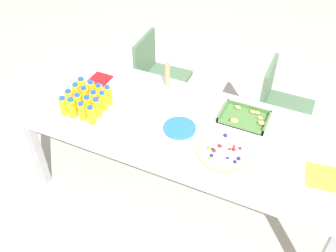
{
  "coord_description": "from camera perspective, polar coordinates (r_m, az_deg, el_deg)",
  "views": [
    {
      "loc": [
        0.68,
        -1.75,
        2.39
      ],
      "look_at": [
        -0.08,
        -0.09,
        0.74
      ],
      "focal_mm": 40.1,
      "sensor_mm": 36.0,
      "label": 1
    }
  ],
  "objects": [
    {
      "name": "ground_plane",
      "position": [
        3.04,
        2.16,
        -9.89
      ],
      "size": [
        12.0,
        12.0,
        0.0
      ],
      "primitive_type": "plane",
      "color": "#B2A899"
    },
    {
      "name": "party_table",
      "position": [
        2.55,
        2.54,
        -0.69
      ],
      "size": [
        2.27,
        0.89,
        0.72
      ],
      "color": "white",
      "rests_on": "ground_plane"
    },
    {
      "name": "chair_far_left",
      "position": [
        3.39,
        -1.68,
        8.08
      ],
      "size": [
        0.41,
        0.41,
        0.83
      ],
      "rotation": [
        0.0,
        0.0,
        -1.54
      ],
      "color": "#4C6B4C",
      "rests_on": "ground_plane"
    },
    {
      "name": "chair_far_right",
      "position": [
        3.17,
        16.49,
        3.41
      ],
      "size": [
        0.4,
        0.4,
        0.83
      ],
      "rotation": [
        0.0,
        0.0,
        -1.57
      ],
      "color": "#4C6B4C",
      "rests_on": "ground_plane"
    },
    {
      "name": "juice_bottle_0",
      "position": [
        2.65,
        -15.55,
        2.97
      ],
      "size": [
        0.06,
        0.06,
        0.14
      ],
      "color": "#FAAD14",
      "rests_on": "party_table"
    },
    {
      "name": "juice_bottle_1",
      "position": [
        2.61,
        -14.37,
        2.69
      ],
      "size": [
        0.06,
        0.06,
        0.15
      ],
      "color": "#FAAB14",
      "rests_on": "party_table"
    },
    {
      "name": "juice_bottle_2",
      "position": [
        2.57,
        -12.92,
        2.19
      ],
      "size": [
        0.05,
        0.05,
        0.14
      ],
      "color": "#F9AE14",
      "rests_on": "party_table"
    },
    {
      "name": "juice_bottle_3",
      "position": [
        2.53,
        -11.58,
        1.64
      ],
      "size": [
        0.06,
        0.06,
        0.14
      ],
      "color": "#F9AE14",
      "rests_on": "party_table"
    },
    {
      "name": "juice_bottle_4",
      "position": [
        2.7,
        -14.72,
        4.0
      ],
      "size": [
        0.06,
        0.06,
        0.14
      ],
      "color": "#F8AF14",
      "rests_on": "party_table"
    },
    {
      "name": "juice_bottle_5",
      "position": [
        2.66,
        -13.45,
        3.53
      ],
      "size": [
        0.06,
        0.06,
        0.14
      ],
      "color": "#FAAE14",
      "rests_on": "party_table"
    },
    {
      "name": "juice_bottle_6",
      "position": [
        2.62,
        -12.06,
        3.12
      ],
      "size": [
        0.06,
        0.06,
        0.14
      ],
      "color": "#F9AC14",
      "rests_on": "party_table"
    },
    {
      "name": "juice_bottle_7",
      "position": [
        2.58,
        -10.74,
        2.79
      ],
      "size": [
        0.06,
        0.06,
        0.15
      ],
      "color": "#F9AC14",
      "rests_on": "party_table"
    },
    {
      "name": "juice_bottle_8",
      "position": [
        2.74,
        -13.7,
        4.93
      ],
      "size": [
        0.06,
        0.06,
        0.15
      ],
      "color": "#F9AC14",
      "rests_on": "party_table"
    },
    {
      "name": "juice_bottle_9",
      "position": [
        2.71,
        -12.52,
        4.54
      ],
      "size": [
        0.06,
        0.06,
        0.14
      ],
      "color": "#FAAD14",
      "rests_on": "party_table"
    },
    {
      "name": "juice_bottle_10",
      "position": [
        2.66,
        -11.13,
        3.98
      ],
      "size": [
        0.06,
        0.06,
        0.13
      ],
      "color": "#F9AD14",
      "rests_on": "party_table"
    },
    {
      "name": "juice_bottle_11",
      "position": [
        2.63,
        -9.84,
        3.76
      ],
      "size": [
        0.05,
        0.05,
        0.15
      ],
      "color": "#F9AB14",
      "rests_on": "party_table"
    },
    {
      "name": "juice_bottle_12",
      "position": [
        2.79,
        -12.91,
        5.83
      ],
      "size": [
        0.06,
        0.06,
        0.15
      ],
      "color": "#F9AD14",
      "rests_on": "party_table"
    },
    {
      "name": "juice_bottle_13",
      "position": [
        2.74,
        -11.53,
        5.36
      ],
      "size": [
        0.06,
        0.06,
        0.15
      ],
      "color": "#F9AF14",
      "rests_on": "party_table"
    },
    {
      "name": "juice_bottle_14",
      "position": [
        2.71,
        -10.4,
        4.95
      ],
      "size": [
        0.06,
        0.06,
        0.14
      ],
      "color": "#F9AC14",
      "rests_on": "party_table"
    },
    {
      "name": "juice_bottle_15",
      "position": [
        2.67,
        -9.07,
        4.63
      ],
      "size": [
        0.05,
        0.05,
        0.15
      ],
      "color": "#F9AE14",
      "rests_on": "party_table"
    },
    {
      "name": "fruit_pizza",
      "position": [
        2.33,
        8.39,
        -3.86
      ],
      "size": [
        0.33,
        0.33,
        0.05
      ],
      "color": "tan",
      "rests_on": "party_table"
    },
    {
      "name": "snack_tray",
      "position": [
        2.59,
        11.44,
        1.24
      ],
      "size": [
        0.32,
        0.24,
        0.04
      ],
      "color": "#477238",
      "rests_on": "party_table"
    },
    {
      "name": "plate_stack",
      "position": [
        2.47,
        1.77,
        -0.32
      ],
      "size": [
        0.22,
        0.22,
        0.02
      ],
      "color": "blue",
      "rests_on": "party_table"
    },
    {
      "name": "napkin_stack",
      "position": [
        2.96,
        -10.28,
        7.03
      ],
      "size": [
        0.15,
        0.15,
        0.01
      ],
      "primitive_type": "cube",
      "color": "red",
      "rests_on": "party_table"
    },
    {
      "name": "cardboard_tube",
      "position": [
        2.8,
        -0.13,
        7.83
      ],
      "size": [
        0.04,
        0.04,
        0.19
      ],
      "primitive_type": "cylinder",
      "color": "#9E7A56",
      "rests_on": "party_table"
    },
    {
      "name": "paper_folder",
      "position": [
        2.37,
        23.27,
        -7.32
      ],
      "size": [
        0.28,
        0.23,
        0.01
      ],
      "primitive_type": "cube",
      "rotation": [
        0.0,
        0.0,
        0.13
      ],
      "color": "yellow",
      "rests_on": "party_table"
    }
  ]
}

